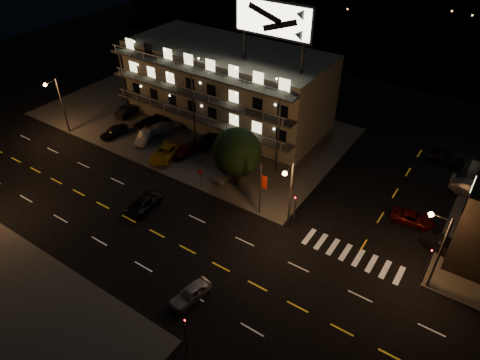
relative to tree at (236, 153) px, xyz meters
The scene contains 28 objects.
ground 12.06m from the tree, 90.67° to the right, with size 140.00×140.00×0.00m, color black.
curb_nw 17.19m from the tree, 148.16° to the left, with size 44.00×24.00×0.15m, color #3B3B39.
motel 16.21m from the tree, 128.52° to the left, with size 28.00×13.80×18.10m.
streetlight_nw 26.34m from the tree, behind, with size 0.44×1.92×8.00m.
streetlight_nc 9.01m from the tree, 21.45° to the right, with size 0.44×1.92×8.00m.
streetlight_ne 22.20m from the tree, ahead, with size 1.92×0.44×8.00m.
signal_nw 9.46m from the tree, 17.09° to the right, with size 0.20×0.27×4.60m.
signal_sw 21.70m from the tree, 65.79° to the right, with size 0.20×0.27×4.60m.
signal_ne 22.11m from the tree, ahead, with size 0.27×0.20×4.60m.
banner_north 5.79m from the tree, 29.69° to the right, with size 0.83×0.16×6.40m.
stop_sign 4.91m from the tree, 139.72° to the right, with size 0.91×0.11×2.61m.
tree is the anchor object (origin of this frame).
lot_car_0 20.37m from the tree, behind, with size 1.59×3.95×1.34m, color black.
lot_car_1 16.02m from the tree, behind, with size 1.46×4.19×1.38m, color #9B9CA1.
lot_car_2 11.16m from the tree, behind, with size 2.42×5.25×1.46m, color #C09312.
lot_car_3 9.82m from the tree, behind, with size 1.71×4.20×1.22m, color #580C0C.
lot_car_4 3.97m from the tree, 167.92° to the left, with size 1.69×4.21×1.44m, color #9B9CA1.
lot_car_5 23.75m from the tree, 167.25° to the left, with size 1.49×4.28×1.41m, color black.
lot_car_6 18.32m from the tree, 165.23° to the left, with size 2.48×5.38×1.49m, color black.
lot_car_7 15.92m from the tree, 163.84° to the left, with size 2.11×5.19×1.50m, color #9B9CA1.
lot_car_8 10.19m from the tree, 147.63° to the left, with size 1.77×4.40×1.50m, color black.
lot_car_9 8.24m from the tree, 133.37° to the left, with size 1.61×4.63×1.52m, color #580C0C.
side_car_0 23.00m from the tree, ahead, with size 1.54×4.41×1.45m, color black.
side_car_1 19.80m from the tree, 14.36° to the left, with size 2.02×4.37×1.22m, color #580C0C.
side_car_2 27.02m from the tree, 30.21° to the left, with size 2.11×5.18×1.50m, color #9B9CA1.
side_car_3 26.81m from the tree, 43.98° to the left, with size 1.75×4.36×1.49m, color black.
road_car_east 17.07m from the tree, 69.47° to the right, with size 1.59×3.95×1.35m, color #9B9CA1.
road_car_west 11.28m from the tree, 124.47° to the right, with size 2.27×4.92×1.37m, color black.
Camera 1 is at (22.55, -21.51, 30.15)m, focal length 32.00 mm.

